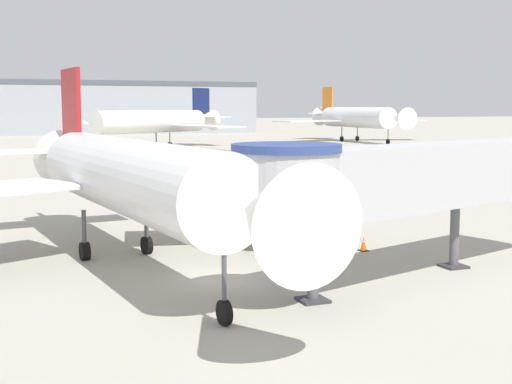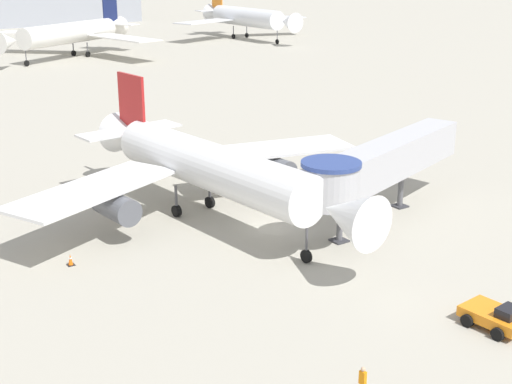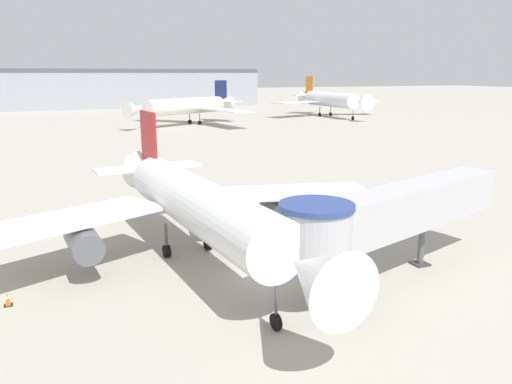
{
  "view_description": "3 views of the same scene",
  "coord_description": "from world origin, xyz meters",
  "px_view_note": "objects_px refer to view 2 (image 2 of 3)",
  "views": [
    {
      "loc": [
        -9.72,
        -29.03,
        7.57
      ],
      "look_at": [
        2.54,
        1.57,
        3.6
      ],
      "focal_mm": 50.0,
      "sensor_mm": 36.0,
      "label": 1
    },
    {
      "loc": [
        -28.81,
        -40.12,
        19.31
      ],
      "look_at": [
        -0.62,
        1.33,
        2.59
      ],
      "focal_mm": 50.0,
      "sensor_mm": 36.0,
      "label": 2
    },
    {
      "loc": [
        -11.68,
        -27.61,
        12.95
      ],
      "look_at": [
        1.95,
        5.53,
        4.39
      ],
      "focal_mm": 35.0,
      "sensor_mm": 36.0,
      "label": 3
    }
  ],
  "objects_px": {
    "ground_crew_marshaller": "(363,381)",
    "jet_bridge": "(377,164)",
    "pushback_tug_orange": "(496,316)",
    "background_jet_orange_tail": "(245,17)",
    "traffic_cone_starboard_wing": "(341,191)",
    "main_airplane": "(206,167)",
    "background_jet_navy_tail": "(71,33)",
    "traffic_cone_port_wing": "(70,260)"
  },
  "relations": [
    {
      "from": "jet_bridge",
      "to": "traffic_cone_port_wing",
      "type": "bearing_deg",
      "value": 148.91
    },
    {
      "from": "pushback_tug_orange",
      "to": "ground_crew_marshaller",
      "type": "bearing_deg",
      "value": 179.65
    },
    {
      "from": "main_airplane",
      "to": "pushback_tug_orange",
      "type": "xyz_separation_m",
      "value": [
        4.35,
        -23.49,
        -3.48
      ]
    },
    {
      "from": "background_jet_navy_tail",
      "to": "ground_crew_marshaller",
      "type": "bearing_deg",
      "value": -43.32
    },
    {
      "from": "pushback_tug_orange",
      "to": "ground_crew_marshaller",
      "type": "distance_m",
      "value": 10.6
    },
    {
      "from": "main_airplane",
      "to": "jet_bridge",
      "type": "relative_size",
      "value": 1.6
    },
    {
      "from": "traffic_cone_starboard_wing",
      "to": "background_jet_navy_tail",
      "type": "height_order",
      "value": "background_jet_navy_tail"
    },
    {
      "from": "pushback_tug_orange",
      "to": "traffic_cone_port_wing",
      "type": "xyz_separation_m",
      "value": [
        -16.24,
        20.95,
        -0.3
      ]
    },
    {
      "from": "traffic_cone_starboard_wing",
      "to": "background_jet_orange_tail",
      "type": "distance_m",
      "value": 117.99
    },
    {
      "from": "jet_bridge",
      "to": "background_jet_navy_tail",
      "type": "height_order",
      "value": "background_jet_navy_tail"
    },
    {
      "from": "traffic_cone_starboard_wing",
      "to": "background_jet_navy_tail",
      "type": "xyz_separation_m",
      "value": [
        11.76,
        94.18,
        4.47
      ]
    },
    {
      "from": "ground_crew_marshaller",
      "to": "main_airplane",
      "type": "bearing_deg",
      "value": 156.65
    },
    {
      "from": "main_airplane",
      "to": "traffic_cone_starboard_wing",
      "type": "height_order",
      "value": "main_airplane"
    },
    {
      "from": "pushback_tug_orange",
      "to": "background_jet_navy_tail",
      "type": "distance_m",
      "value": 117.89
    },
    {
      "from": "pushback_tug_orange",
      "to": "traffic_cone_starboard_wing",
      "type": "xyz_separation_m",
      "value": [
        7.84,
        22.0,
        -0.31
      ]
    },
    {
      "from": "ground_crew_marshaller",
      "to": "jet_bridge",
      "type": "bearing_deg",
      "value": 126.36
    },
    {
      "from": "traffic_cone_starboard_wing",
      "to": "ground_crew_marshaller",
      "type": "distance_m",
      "value": 29.36
    },
    {
      "from": "traffic_cone_starboard_wing",
      "to": "ground_crew_marshaller",
      "type": "height_order",
      "value": "ground_crew_marshaller"
    },
    {
      "from": "pushback_tug_orange",
      "to": "ground_crew_marshaller",
      "type": "relative_size",
      "value": 2.12
    },
    {
      "from": "jet_bridge",
      "to": "background_jet_orange_tail",
      "type": "distance_m",
      "value": 124.32
    },
    {
      "from": "main_airplane",
      "to": "background_jet_orange_tail",
      "type": "xyz_separation_m",
      "value": [
        70.23,
        101.12,
        1.06
      ]
    },
    {
      "from": "pushback_tug_orange",
      "to": "traffic_cone_starboard_wing",
      "type": "height_order",
      "value": "pushback_tug_orange"
    },
    {
      "from": "background_jet_orange_tail",
      "to": "background_jet_navy_tail",
      "type": "bearing_deg",
      "value": -170.53
    },
    {
      "from": "ground_crew_marshaller",
      "to": "pushback_tug_orange",
      "type": "bearing_deg",
      "value": 85.69
    },
    {
      "from": "traffic_cone_starboard_wing",
      "to": "background_jet_orange_tail",
      "type": "relative_size",
      "value": 0.02
    },
    {
      "from": "background_jet_navy_tail",
      "to": "background_jet_orange_tail",
      "type": "relative_size",
      "value": 0.97
    },
    {
      "from": "pushback_tug_orange",
      "to": "background_jet_orange_tail",
      "type": "height_order",
      "value": "background_jet_orange_tail"
    },
    {
      "from": "traffic_cone_starboard_wing",
      "to": "background_jet_navy_tail",
      "type": "bearing_deg",
      "value": 82.88
    },
    {
      "from": "background_jet_orange_tail",
      "to": "pushback_tug_orange",
      "type": "bearing_deg",
      "value": -118.72
    },
    {
      "from": "ground_crew_marshaller",
      "to": "background_jet_orange_tail",
      "type": "xyz_separation_m",
      "value": [
        76.44,
        125.49,
        4.23
      ]
    },
    {
      "from": "jet_bridge",
      "to": "ground_crew_marshaller",
      "type": "height_order",
      "value": "jet_bridge"
    },
    {
      "from": "traffic_cone_port_wing",
      "to": "background_jet_orange_tail",
      "type": "height_order",
      "value": "background_jet_orange_tail"
    },
    {
      "from": "background_jet_orange_tail",
      "to": "main_airplane",
      "type": "bearing_deg",
      "value": -125.63
    },
    {
      "from": "main_airplane",
      "to": "background_jet_navy_tail",
      "type": "xyz_separation_m",
      "value": [
        23.95,
        92.69,
        0.69
      ]
    },
    {
      "from": "background_jet_orange_tail",
      "to": "traffic_cone_starboard_wing",
      "type": "bearing_deg",
      "value": -120.35
    },
    {
      "from": "jet_bridge",
      "to": "ground_crew_marshaller",
      "type": "bearing_deg",
      "value": -152.43
    },
    {
      "from": "main_airplane",
      "to": "ground_crew_marshaller",
      "type": "bearing_deg",
      "value": -110.21
    },
    {
      "from": "traffic_cone_port_wing",
      "to": "main_airplane",
      "type": "bearing_deg",
      "value": 12.06
    },
    {
      "from": "main_airplane",
      "to": "traffic_cone_port_wing",
      "type": "height_order",
      "value": "main_airplane"
    },
    {
      "from": "main_airplane",
      "to": "jet_bridge",
      "type": "bearing_deg",
      "value": -43.14
    },
    {
      "from": "pushback_tug_orange",
      "to": "background_jet_navy_tail",
      "type": "xyz_separation_m",
      "value": [
        19.6,
        116.18,
        4.16
      ]
    },
    {
      "from": "main_airplane",
      "to": "jet_bridge",
      "type": "distance_m",
      "value": 12.79
    }
  ]
}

